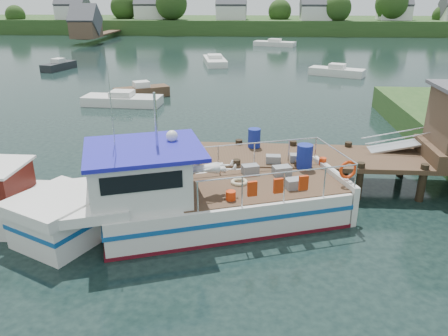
# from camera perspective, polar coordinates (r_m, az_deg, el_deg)

# --- Properties ---
(ground_plane) EXTENTS (160.00, 160.00, 0.00)m
(ground_plane) POSITION_cam_1_polar(r_m,az_deg,el_deg) (19.59, 3.23, -1.98)
(ground_plane) COLOR black
(far_shore) EXTENTS (140.00, 42.55, 9.22)m
(far_shore) POSITION_cam_1_polar(r_m,az_deg,el_deg) (100.46, 4.14, 18.48)
(far_shore) COLOR #2C4B1E
(far_shore) RESTS_ON ground
(dock) EXTENTS (16.60, 3.00, 4.78)m
(dock) POSITION_cam_1_polar(r_m,az_deg,el_deg) (19.85, 22.56, 3.58)
(dock) COLOR #483222
(dock) RESTS_ON ground
(lobster_boat) EXTENTS (12.03, 6.75, 5.90)m
(lobster_boat) POSITION_cam_1_polar(r_m,az_deg,el_deg) (15.69, -5.27, -4.05)
(lobster_boat) COLOR silver
(lobster_boat) RESTS_ON ground
(moored_rowboat) EXTENTS (4.51, 3.46, 1.27)m
(moored_rowboat) POSITION_cam_1_polar(r_m,az_deg,el_deg) (36.84, -10.70, 9.84)
(moored_rowboat) COLOR #483222
(moored_rowboat) RESTS_ON ground
(moored_far) EXTENTS (6.98, 4.21, 1.12)m
(moored_far) POSITION_cam_1_polar(r_m,az_deg,el_deg) (73.65, 6.63, 15.88)
(moored_far) COLOR silver
(moored_far) RESTS_ON ground
(moored_a) EXTENTS (5.98, 2.32, 1.08)m
(moored_a) POSITION_cam_1_polar(r_m,az_deg,el_deg) (34.36, -13.13, 8.67)
(moored_a) COLOR silver
(moored_a) RESTS_ON ground
(moored_b) EXTENTS (5.76, 3.96, 1.21)m
(moored_b) POSITION_cam_1_polar(r_m,az_deg,el_deg) (47.41, 14.51, 12.13)
(moored_b) COLOR silver
(moored_b) RESTS_ON ground
(moored_d) EXTENTS (3.55, 7.04, 1.14)m
(moored_d) POSITION_cam_1_polar(r_m,az_deg,el_deg) (53.76, -1.21, 13.85)
(moored_d) COLOR silver
(moored_d) RESTS_ON ground
(moored_e) EXTENTS (2.61, 4.68, 1.23)m
(moored_e) POSITION_cam_1_polar(r_m,az_deg,el_deg) (53.05, -20.77, 12.41)
(moored_e) COLOR black
(moored_e) RESTS_ON ground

